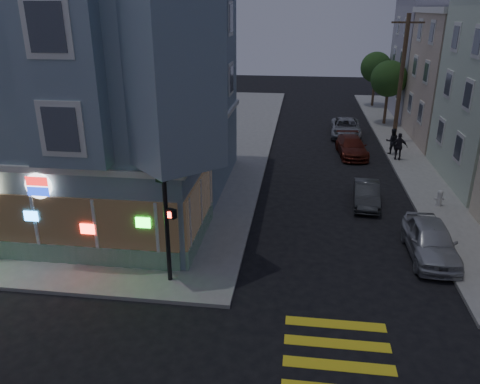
% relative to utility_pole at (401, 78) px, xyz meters
% --- Properties ---
extents(ground, '(120.00, 120.00, 0.00)m').
position_rel_utility_pole_xyz_m(ground, '(-12.00, -24.00, -4.80)').
color(ground, black).
rests_on(ground, ground).
extents(sidewalk_nw, '(33.00, 42.00, 0.15)m').
position_rel_utility_pole_xyz_m(sidewalk_nw, '(-25.50, -1.00, -4.72)').
color(sidewalk_nw, gray).
rests_on(sidewalk_nw, ground).
extents(corner_building, '(14.60, 14.60, 11.40)m').
position_rel_utility_pole_xyz_m(corner_building, '(-18.00, -13.02, 1.02)').
color(corner_building, gray).
rests_on(corner_building, sidewalk_nw).
extents(row_house_d, '(12.00, 8.60, 10.50)m').
position_rel_utility_pole_xyz_m(row_house_d, '(7.50, 10.00, 0.60)').
color(row_house_d, '#92909E').
rests_on(row_house_d, sidewalk_ne).
extents(utility_pole, '(2.20, 0.30, 9.00)m').
position_rel_utility_pole_xyz_m(utility_pole, '(0.00, 0.00, 0.00)').
color(utility_pole, '#4C3826').
rests_on(utility_pole, sidewalk_ne).
extents(street_tree_near, '(3.00, 3.00, 5.30)m').
position_rel_utility_pole_xyz_m(street_tree_near, '(0.20, 6.00, -0.86)').
color(street_tree_near, '#4C3826').
rests_on(street_tree_near, sidewalk_ne).
extents(street_tree_far, '(3.00, 3.00, 5.30)m').
position_rel_utility_pole_xyz_m(street_tree_far, '(0.20, 14.00, -0.86)').
color(street_tree_far, '#4C3826').
rests_on(street_tree_far, sidewalk_ne).
extents(pedestrian_a, '(0.89, 0.72, 1.76)m').
position_rel_utility_pole_xyz_m(pedestrian_a, '(-0.70, -3.17, -3.77)').
color(pedestrian_a, black).
rests_on(pedestrian_a, sidewalk_ne).
extents(pedestrian_b, '(1.10, 0.60, 1.78)m').
position_rel_utility_pole_xyz_m(pedestrian_b, '(-0.48, -4.51, -3.76)').
color(pedestrian_b, black).
rests_on(pedestrian_b, sidewalk_ne).
extents(parked_car_a, '(1.77, 4.36, 1.48)m').
position_rel_utility_pole_xyz_m(parked_car_a, '(-1.48, -17.37, -4.06)').
color(parked_car_a, '#B4B7BC').
rests_on(parked_car_a, ground).
extents(parked_car_b, '(1.52, 3.64, 1.17)m').
position_rel_utility_pole_xyz_m(parked_car_b, '(-3.40, -12.17, -4.21)').
color(parked_car_b, '#36393B').
rests_on(parked_car_b, ground).
extents(parked_car_c, '(2.15, 4.56, 1.29)m').
position_rel_utility_pole_xyz_m(parked_car_c, '(-3.40, -3.51, -4.15)').
color(parked_car_c, '#571D13').
rests_on(parked_car_c, ground).
extents(parked_car_d, '(2.48, 5.02, 1.37)m').
position_rel_utility_pole_xyz_m(parked_car_d, '(-3.40, 1.69, -4.11)').
color(parked_car_d, gray).
rests_on(parked_car_d, ground).
extents(traffic_signal, '(0.64, 0.56, 5.02)m').
position_rel_utility_pole_xyz_m(traffic_signal, '(-11.41, -20.81, -1.25)').
color(traffic_signal, black).
rests_on(traffic_signal, sidewalk_nw).
extents(fire_hydrant, '(0.48, 0.28, 0.84)m').
position_rel_utility_pole_xyz_m(fire_hydrant, '(0.20, -12.16, -4.21)').
color(fire_hydrant, silver).
rests_on(fire_hydrant, sidewalk_ne).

